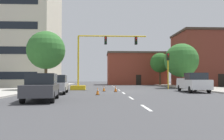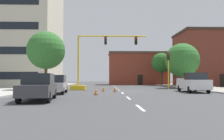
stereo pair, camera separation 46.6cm
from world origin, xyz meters
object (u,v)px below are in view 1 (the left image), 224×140
Objects in this scene: traffic_cone_roadside_c at (104,89)px; tree_left_near at (46,50)px; sedan_dark_gray_near_left at (42,87)px; traffic_cone_roadside_b at (116,89)px; pickup_truck_white at (193,83)px; tree_right_mid at (181,60)px; traffic_cone_roadside_a at (98,91)px; sedan_silver_mid_left at (57,84)px; tree_right_far at (160,63)px; traffic_signal_gantry at (88,72)px; traffic_light_pole_right at (168,63)px.

tree_left_near is at bearing 160.54° from traffic_cone_roadside_c.
sedan_dark_gray_near_left is 10.72m from traffic_cone_roadside_b.
pickup_truck_white is 8.71× the size of traffic_cone_roadside_c.
traffic_cone_roadside_a is at bearing -132.21° from tree_right_mid.
sedan_silver_mid_left reaches higher than traffic_cone_roadside_c.
traffic_cone_roadside_b is (-10.18, -20.56, -4.20)m from tree_right_far.
tree_right_mid is at bearing 36.09° from sedan_silver_mid_left.
traffic_cone_roadside_c is at bearing 38.36° from sedan_silver_mid_left.
pickup_truck_white is 1.18× the size of sedan_dark_gray_near_left.
traffic_signal_gantry is 12.39m from pickup_truck_white.
traffic_light_pole_right is at bearing 8.22° from traffic_signal_gantry.
tree_left_near is at bearing -168.94° from traffic_signal_gantry.
tree_left_near reaches higher than tree_right_mid.
traffic_cone_roadside_a is at bearing 54.80° from sedan_dark_gray_near_left.
tree_left_near is 13.55m from sedan_dark_gray_near_left.
tree_left_near is at bearing 129.11° from traffic_cone_roadside_a.
tree_left_near is 9.86m from traffic_cone_roadside_b.
tree_right_far is 10.22× the size of traffic_cone_roadside_a.
traffic_cone_roadside_a is at bearing -50.89° from tree_left_near.
sedan_dark_gray_near_left is (2.80, -12.67, -3.90)m from tree_left_near.
pickup_truck_white is 8.33× the size of traffic_cone_roadside_b.
traffic_cone_roadside_b reaches higher than traffic_cone_roadside_a.
sedan_silver_mid_left is at bearing -109.92° from traffic_signal_gantry.
tree_right_mid is 0.94× the size of tree_left_near.
sedan_dark_gray_near_left is (-12.73, -15.17, -2.64)m from traffic_light_pole_right.
pickup_truck_white is at bearing -95.52° from tree_right_far.
tree_right_far is at bearing 43.19° from tree_left_near.
sedan_dark_gray_near_left is at bearing -86.97° from sedan_silver_mid_left.
traffic_signal_gantry is 5.65m from tree_left_near.
traffic_cone_roadside_b is at bearing -37.78° from traffic_cone_roadside_c.
sedan_silver_mid_left is at bearing -155.54° from traffic_cone_roadside_b.
traffic_light_pole_right is at bearing 29.76° from traffic_cone_roadside_c.
traffic_light_pole_right reaches higher than pickup_truck_white.
tree_left_near is (-18.52, -5.76, 0.68)m from tree_right_mid.
tree_right_mid reaches higher than sedan_silver_mid_left.
traffic_cone_roadside_a reaches higher than traffic_cone_roadside_c.
tree_right_mid is 10.47× the size of traffic_cone_roadside_c.
pickup_truck_white is at bearing -23.58° from traffic_signal_gantry.
sedan_dark_gray_near_left and sedan_silver_mid_left have the same top height.
pickup_truck_white is (-2.04, -21.13, -3.55)m from tree_right_far.
tree_left_near reaches higher than traffic_signal_gantry.
sedan_silver_mid_left is (-2.51, -6.93, -1.38)m from traffic_signal_gantry.
sedan_dark_gray_near_left is (-2.16, -13.64, -1.38)m from traffic_signal_gantry.
tree_right_mid reaches higher than traffic_cone_roadside_c.
traffic_light_pole_right reaches higher than sedan_silver_mid_left.
sedan_dark_gray_near_left is (-13.45, -8.71, -0.09)m from pickup_truck_white.
tree_right_mid is 1.43× the size of sedan_silver_mid_left.
traffic_cone_roadside_c is at bearing -150.24° from traffic_light_pole_right.
tree_right_far is 23.32m from traffic_cone_roadside_b.
pickup_truck_white reaches higher than traffic_cone_roadside_a.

